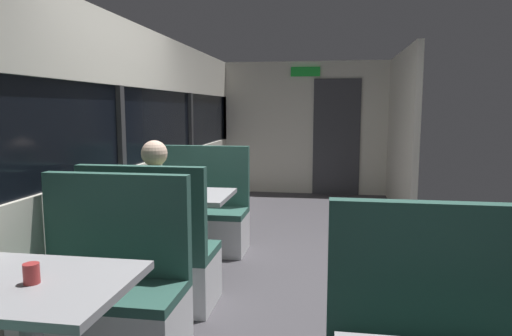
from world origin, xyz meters
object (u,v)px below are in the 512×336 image
at_px(bench_mid_window_facing_entry, 202,219).
at_px(bench_mid_window_facing_end, 152,264).
at_px(dining_table_near_window, 29,303).
at_px(bench_near_window_facing_entry, 107,303).
at_px(seated_passenger, 155,234).
at_px(dining_table_mid_window, 181,204).
at_px(coffee_cup_primary, 31,273).

bearing_deg(bench_mid_window_facing_entry, bench_mid_window_facing_end, -90.00).
bearing_deg(dining_table_near_window, bench_near_window_facing_entry, 90.00).
bearing_deg(seated_passenger, dining_table_mid_window, 90.00).
bearing_deg(dining_table_near_window, dining_table_mid_window, 90.00).
bearing_deg(bench_near_window_facing_entry, seated_passenger, 90.00).
bearing_deg(bench_near_window_facing_entry, bench_mid_window_facing_end, 90.00).
xyz_separation_m(dining_table_near_window, coffee_cup_primary, (0.04, -0.02, 0.15)).
bearing_deg(dining_table_mid_window, bench_near_window_facing_entry, -90.00).
relative_size(dining_table_mid_window, bench_mid_window_facing_end, 0.82).
distance_m(bench_near_window_facing_entry, seated_passenger, 0.82).
xyz_separation_m(seated_passenger, coffee_cup_primary, (0.04, -1.51, 0.25)).
bearing_deg(dining_table_near_window, bench_mid_window_facing_entry, 90.00).
height_order(bench_mid_window_facing_end, seated_passenger, seated_passenger).
xyz_separation_m(dining_table_near_window, dining_table_mid_window, (0.00, 2.12, 0.00)).
distance_m(dining_table_near_window, bench_mid_window_facing_end, 1.45).
height_order(bench_near_window_facing_entry, bench_mid_window_facing_entry, same).
relative_size(bench_near_window_facing_entry, dining_table_mid_window, 1.22).
xyz_separation_m(bench_mid_window_facing_end, coffee_cup_primary, (0.04, -1.44, 0.46)).
height_order(bench_mid_window_facing_entry, coffee_cup_primary, bench_mid_window_facing_entry).
relative_size(bench_mid_window_facing_end, bench_mid_window_facing_entry, 1.00).
xyz_separation_m(bench_near_window_facing_entry, bench_mid_window_facing_end, (0.00, 0.72, 0.00)).
distance_m(dining_table_near_window, bench_mid_window_facing_entry, 2.83).
bearing_deg(bench_mid_window_facing_end, dining_table_near_window, -90.00).
distance_m(dining_table_near_window, dining_table_mid_window, 2.12).
distance_m(bench_mid_window_facing_entry, seated_passenger, 1.34).
distance_m(bench_near_window_facing_entry, coffee_cup_primary, 0.85).
relative_size(dining_table_near_window, bench_mid_window_facing_entry, 0.82).
bearing_deg(coffee_cup_primary, dining_table_mid_window, 90.94).
height_order(bench_near_window_facing_entry, coffee_cup_primary, bench_near_window_facing_entry).
distance_m(dining_table_near_window, seated_passenger, 1.49).
height_order(dining_table_near_window, dining_table_mid_window, same).
bearing_deg(seated_passenger, bench_mid_window_facing_entry, 90.00).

